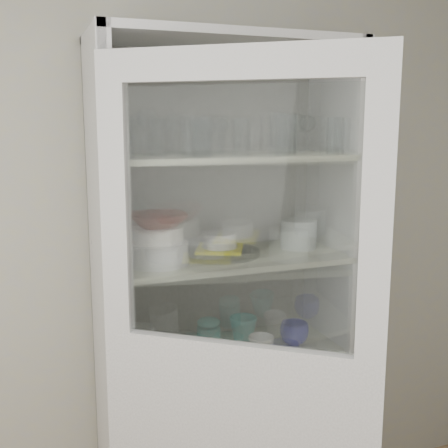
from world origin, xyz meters
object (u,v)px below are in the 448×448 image
object	(u,v)px
tin_box	(241,435)
cream_bowl	(158,235)
goblet_1	(172,134)
white_ramekin	(220,240)
goblet_3	(307,131)
white_canister	(140,343)
plate_stack_back	(121,242)
pantry_cabinet	(219,326)
mug_blue	(294,333)
plate_stack_front	(158,253)
goblet_2	(221,133)
goblet_0	(147,129)
cupboard_door	(236,410)
mug_white	(261,347)
teal_jar	(209,336)
yellow_trivet	(220,249)
terracotta_bowl	(158,220)
glass_platter	(220,253)
mug_teal	(243,329)
measuring_cups	(162,361)
grey_bowl_stack	(298,234)

from	to	relation	value
tin_box	cream_bowl	bearing A→B (deg)	-176.91
goblet_1	white_ramekin	xyz separation A→B (m)	(0.17, -0.06, -0.42)
goblet_3	white_canister	xyz separation A→B (m)	(-0.75, -0.07, -0.82)
goblet_1	plate_stack_back	size ratio (longest dim) A/B	0.68
pantry_cabinet	mug_blue	bearing A→B (deg)	-19.20
cream_bowl	tin_box	world-z (taller)	cream_bowl
plate_stack_front	goblet_2	bearing A→B (deg)	23.85
goblet_0	white_ramekin	distance (m)	0.52
cupboard_door	goblet_3	world-z (taller)	cupboard_door
white_ramekin	mug_white	bearing A→B (deg)	-49.61
mug_white	tin_box	bearing A→B (deg)	99.93
pantry_cabinet	goblet_2	distance (m)	0.80
mug_blue	teal_jar	world-z (taller)	teal_jar
yellow_trivet	terracotta_bowl	bearing A→B (deg)	-166.53
plate_stack_front	glass_platter	world-z (taller)	plate_stack_front
pantry_cabinet	cream_bowl	size ratio (longest dim) A/B	11.32
pantry_cabinet	white_canister	distance (m)	0.34
plate_stack_front	terracotta_bowl	size ratio (longest dim) A/B	1.06
terracotta_bowl	mug_teal	distance (m)	0.65
plate_stack_front	measuring_cups	xyz separation A→B (m)	(0.00, -0.02, -0.42)
goblet_1	mug_white	distance (m)	0.90
goblet_2	measuring_cups	bearing A→B (deg)	-153.47
terracotta_bowl	tin_box	world-z (taller)	terracotta_bowl
cream_bowl	mug_teal	xyz separation A→B (m)	(0.39, 0.11, -0.46)
terracotta_bowl	white_canister	distance (m)	0.51
teal_jar	plate_stack_back	bearing A→B (deg)	163.88
grey_bowl_stack	teal_jar	size ratio (longest dim) A/B	1.30
goblet_2	white_ramekin	distance (m)	0.43
goblet_0	goblet_3	distance (m)	0.69
pantry_cabinet	mug_blue	world-z (taller)	pantry_cabinet
goblet_2	plate_stack_back	bearing A→B (deg)	172.82
measuring_cups	tin_box	bearing A→B (deg)	5.88
terracotta_bowl	yellow_trivet	size ratio (longest dim) A/B	1.18
cream_bowl	terracotta_bowl	world-z (taller)	terracotta_bowl
cream_bowl	yellow_trivet	world-z (taller)	cream_bowl
terracotta_bowl	mug_white	bearing A→B (deg)	-11.56
grey_bowl_stack	plate_stack_front	bearing A→B (deg)	-173.47
goblet_3	plate_stack_back	size ratio (longest dim) A/B	0.74
goblet_1	mug_blue	xyz separation A→B (m)	(0.49, -0.11, -0.83)
cupboard_door	tin_box	world-z (taller)	cupboard_door
goblet_0	mug_teal	xyz separation A→B (m)	(0.39, -0.05, -0.84)
terracotta_bowl	yellow_trivet	distance (m)	0.31
yellow_trivet	white_ramekin	bearing A→B (deg)	0.00
mug_white	teal_jar	distance (m)	0.23
mug_blue	grey_bowl_stack	bearing A→B (deg)	76.41
goblet_0	cream_bowl	world-z (taller)	goblet_0
plate_stack_back	white_canister	world-z (taller)	plate_stack_back
mug_white	measuring_cups	bearing A→B (deg)	155.48
pantry_cabinet	glass_platter	xyz separation A→B (m)	(-0.01, -0.05, 0.33)
white_ramekin	mug_blue	world-z (taller)	white_ramekin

